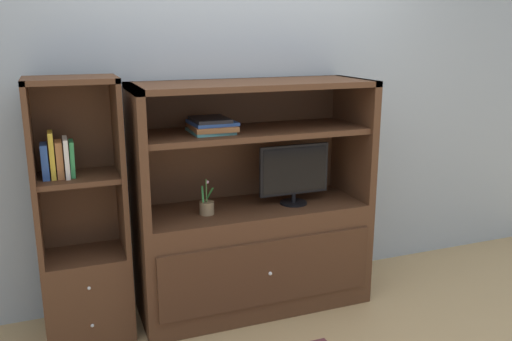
% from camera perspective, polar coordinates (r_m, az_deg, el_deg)
% --- Properties ---
extents(ground_plane, '(8.00, 8.00, 0.00)m').
position_cam_1_polar(ground_plane, '(3.42, 2.20, -16.95)').
color(ground_plane, tan).
extents(painted_rear_wall, '(6.00, 0.10, 2.80)m').
position_cam_1_polar(painted_rear_wall, '(3.64, -2.28, 8.41)').
color(painted_rear_wall, '#9EA8B2').
rests_on(painted_rear_wall, ground_plane).
extents(media_console, '(1.51, 0.58, 1.50)m').
position_cam_1_polar(media_console, '(3.54, -0.32, -6.85)').
color(media_console, '#4C2D1C').
rests_on(media_console, ground_plane).
extents(tv_monitor, '(0.48, 0.18, 0.40)m').
position_cam_1_polar(tv_monitor, '(3.46, 4.11, -0.23)').
color(tv_monitor, black).
rests_on(tv_monitor, media_console).
extents(potted_plant, '(0.09, 0.10, 0.23)m').
position_cam_1_polar(potted_plant, '(3.31, -5.30, -3.94)').
color(potted_plant, '#8C7251').
rests_on(potted_plant, media_console).
extents(magazine_stack, '(0.27, 0.33, 0.09)m').
position_cam_1_polar(magazine_stack, '(3.25, -4.81, 4.85)').
color(magazine_stack, teal).
rests_on(magazine_stack, media_console).
extents(bookshelf_tall, '(0.50, 0.39, 1.56)m').
position_cam_1_polar(bookshelf_tall, '(3.34, -17.85, -8.63)').
color(bookshelf_tall, '#4C2D1C').
rests_on(bookshelf_tall, ground_plane).
extents(upright_book_row, '(0.17, 0.17, 0.26)m').
position_cam_1_polar(upright_book_row, '(3.15, -20.46, 1.23)').
color(upright_book_row, '#2D519E').
rests_on(upright_book_row, bookshelf_tall).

